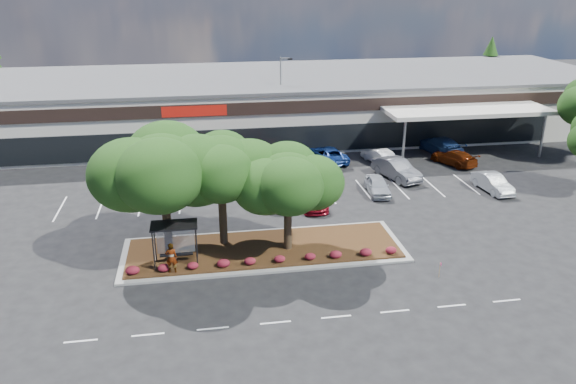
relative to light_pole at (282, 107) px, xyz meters
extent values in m
plane|color=black|center=(-2.86, -27.95, -3.96)|extent=(160.00, 160.00, 0.00)
cube|color=beige|center=(-2.86, 6.05, -0.96)|extent=(80.00, 20.00, 6.00)
cube|color=#4D4D4F|center=(-2.86, 6.05, 2.14)|extent=(80.40, 20.40, 0.30)
cube|color=black|center=(-2.86, -4.00, 0.84)|extent=(80.00, 0.25, 1.20)
cube|color=black|center=(-2.86, -4.00, -2.36)|extent=(60.00, 0.18, 2.60)
cube|color=red|center=(-8.86, -4.07, 0.84)|extent=(6.00, 0.12, 1.00)
cube|color=beige|center=(17.14, -6.45, 0.44)|extent=(16.00, 5.00, 0.40)
cylinder|color=gray|center=(10.14, -8.45, -1.86)|extent=(0.24, 0.24, 4.20)
cylinder|color=gray|center=(24.14, -8.45, -1.86)|extent=(0.24, 0.24, 4.20)
cube|color=gray|center=(-4.86, -23.95, -3.88)|extent=(18.00, 6.00, 0.15)
cube|color=#483315|center=(-4.86, -23.95, -3.76)|extent=(17.20, 5.20, 0.12)
cube|color=silver|center=(-14.86, -31.95, -3.95)|extent=(1.60, 0.12, 0.01)
cube|color=silver|center=(-11.66, -31.95, -3.95)|extent=(1.60, 0.12, 0.01)
cube|color=silver|center=(-8.46, -31.95, -3.95)|extent=(1.60, 0.12, 0.01)
cube|color=silver|center=(-5.26, -31.95, -3.95)|extent=(1.60, 0.12, 0.01)
cube|color=silver|center=(-2.06, -31.95, -3.95)|extent=(1.60, 0.12, 0.01)
cube|color=silver|center=(1.14, -31.95, -3.95)|extent=(1.60, 0.12, 0.01)
cube|color=silver|center=(4.34, -31.95, -3.95)|extent=(1.60, 0.12, 0.01)
cube|color=silver|center=(7.54, -31.95, -3.95)|extent=(1.60, 0.12, 0.01)
cube|color=silver|center=(-19.36, -14.45, -3.95)|extent=(0.12, 5.00, 0.01)
cube|color=silver|center=(-16.36, -14.45, -3.95)|extent=(0.12, 5.00, 0.01)
cube|color=silver|center=(-13.36, -14.45, -3.95)|extent=(0.12, 5.00, 0.01)
cube|color=silver|center=(-10.36, -14.45, -3.95)|extent=(0.12, 5.00, 0.01)
cube|color=silver|center=(-7.36, -14.45, -3.95)|extent=(0.12, 5.00, 0.01)
cube|color=silver|center=(-4.36, -14.45, -3.95)|extent=(0.12, 5.00, 0.01)
cube|color=silver|center=(-1.36, -14.45, -3.95)|extent=(0.12, 5.00, 0.01)
cube|color=silver|center=(1.64, -14.45, -3.95)|extent=(0.12, 5.00, 0.01)
cube|color=silver|center=(4.64, -14.45, -3.95)|extent=(0.12, 5.00, 0.01)
cube|color=silver|center=(7.64, -14.45, -3.95)|extent=(0.12, 5.00, 0.01)
cube|color=silver|center=(10.64, -14.45, -3.95)|extent=(0.12, 5.00, 0.01)
cube|color=silver|center=(13.64, -14.45, -3.95)|extent=(0.12, 5.00, 0.01)
cylinder|color=black|center=(-11.61, -24.50, -2.45)|extent=(0.08, 0.08, 2.50)
cylinder|color=black|center=(-9.11, -24.50, -2.45)|extent=(0.08, 0.08, 2.50)
cylinder|color=black|center=(-11.61, -25.80, -2.45)|extent=(0.08, 0.08, 2.50)
cylinder|color=black|center=(-9.11, -25.80, -2.45)|extent=(0.08, 0.08, 2.50)
cube|color=black|center=(-10.36, -25.15, -1.16)|extent=(2.75, 1.55, 0.10)
cube|color=silver|center=(-10.36, -24.50, -2.32)|extent=(2.30, 0.03, 2.00)
cube|color=black|center=(-10.36, -24.90, -3.25)|extent=(2.00, 0.35, 0.06)
cone|color=#13370F|center=(31.14, 16.05, 0.54)|extent=(3.96, 3.96, 9.00)
imported|color=#594C47|center=(-10.59, -26.23, -2.75)|extent=(0.70, 0.48, 1.89)
cube|color=gray|center=(-0.10, 0.05, -3.76)|extent=(0.50, 0.50, 0.40)
cylinder|color=gray|center=(-0.10, 0.05, 0.74)|extent=(0.14, 0.14, 8.59)
cube|color=gray|center=(0.31, -0.14, 4.88)|extent=(0.91, 0.57, 0.14)
cube|color=black|center=(0.76, -0.35, 4.81)|extent=(0.53, 0.46, 0.18)
cube|color=#96754E|center=(4.90, -28.95, -3.49)|extent=(0.03, 0.03, 0.95)
cube|color=#FF4392|center=(4.95, -28.95, -3.09)|extent=(0.02, 0.14, 0.18)
imported|color=white|center=(-13.55, -12.17, -3.25)|extent=(3.73, 5.53, 1.41)
imported|color=#59585F|center=(-10.36, -12.22, -3.11)|extent=(4.28, 6.28, 1.69)
imported|color=#5A5A62|center=(-10.47, -12.48, -3.17)|extent=(3.34, 4.97, 1.57)
imported|color=white|center=(-3.05, -15.64, -3.19)|extent=(3.23, 5.78, 1.53)
imported|color=#535258|center=(-0.83, -14.96, -3.12)|extent=(4.96, 6.66, 1.68)
imported|color=maroon|center=(-0.25, -16.95, -3.27)|extent=(2.12, 4.84, 1.38)
imported|color=#AFB3BA|center=(5.49, -15.33, -3.27)|extent=(1.99, 4.17, 1.38)
imported|color=#53545A|center=(8.23, -12.12, -3.10)|extent=(3.29, 5.52, 1.72)
imported|color=#9AA0A6|center=(14.97, -16.32, -3.24)|extent=(1.93, 4.46, 1.43)
imported|color=#154115|center=(-12.50, -9.32, -3.10)|extent=(2.63, 5.42, 1.71)
imported|color=#4D4D53|center=(-10.41, -6.19, -3.22)|extent=(2.50, 4.71, 1.48)
imported|color=maroon|center=(-8.99, -5.51, -3.21)|extent=(2.71, 5.37, 1.50)
imported|color=maroon|center=(-2.59, -7.90, -3.22)|extent=(4.25, 5.85, 1.48)
imported|color=#4F4F56|center=(0.14, -10.30, -3.27)|extent=(1.63, 4.03, 1.37)
imported|color=navy|center=(3.36, -6.62, -3.22)|extent=(3.47, 5.70, 1.48)
imported|color=silver|center=(8.07, -7.71, -3.27)|extent=(2.60, 4.45, 1.39)
imported|color=navy|center=(14.98, -5.87, -3.10)|extent=(3.18, 6.21, 1.72)
imported|color=#6B2408|center=(14.83, -9.27, -3.28)|extent=(3.67, 5.06, 1.36)
camera|label=1|loc=(-8.57, -56.11, 12.74)|focal=35.00mm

